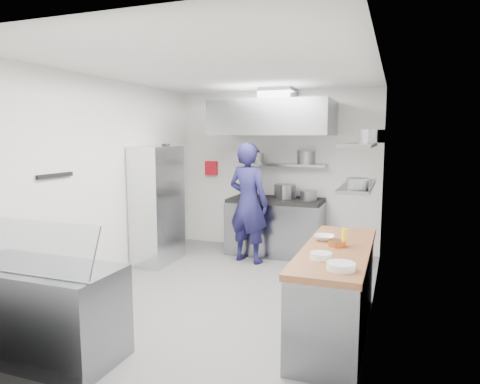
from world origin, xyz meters
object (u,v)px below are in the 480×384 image
at_px(chef, 248,203).
at_px(wire_rack, 158,205).
at_px(gas_range, 276,228).
at_px(display_case, 41,312).

bearing_deg(chef, wire_rack, 35.91).
height_order(gas_range, chef, chef).
bearing_deg(wire_rack, display_case, -79.45).
bearing_deg(gas_range, display_case, -104.72).
xyz_separation_m(gas_range, wire_rack, (-1.63, -1.13, 0.48)).
xyz_separation_m(chef, display_case, (-0.79, -3.49, -0.53)).
xyz_separation_m(chef, wire_rack, (-1.34, -0.52, -0.03)).
height_order(chef, display_case, chef).
bearing_deg(wire_rack, gas_range, 34.73).
xyz_separation_m(gas_range, chef, (-0.29, -0.61, 0.51)).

